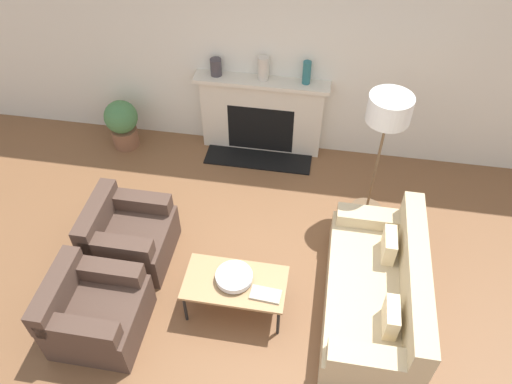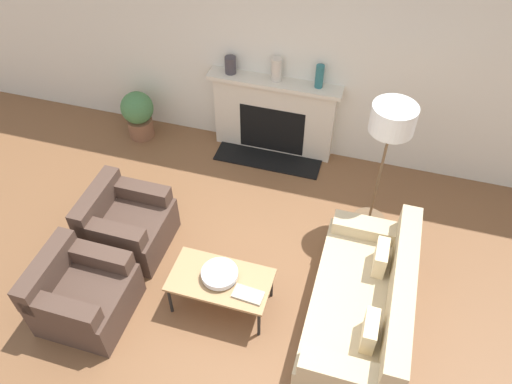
% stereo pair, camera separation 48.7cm
% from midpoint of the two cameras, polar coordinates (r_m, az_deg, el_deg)
% --- Properties ---
extents(ground_plane, '(18.00, 18.00, 0.00)m').
position_cam_midpoint_polar(ground_plane, '(5.32, -0.25, -12.72)').
color(ground_plane, brown).
extents(wall_back, '(18.00, 0.06, 2.90)m').
position_cam_midpoint_polar(wall_back, '(6.24, 7.05, 15.58)').
color(wall_back, silver).
rests_on(wall_back, ground_plane).
extents(fireplace, '(1.71, 0.59, 1.10)m').
position_cam_midpoint_polar(fireplace, '(6.66, 4.15, 8.46)').
color(fireplace, beige).
rests_on(fireplace, ground_plane).
extents(couch, '(0.89, 1.86, 0.83)m').
position_cam_midpoint_polar(couch, '(5.12, 15.03, -12.42)').
color(couch, '#CCB78E').
rests_on(couch, ground_plane).
extents(armchair_near, '(0.84, 0.82, 0.75)m').
position_cam_midpoint_polar(armchair_near, '(5.23, -16.72, -11.27)').
color(armchair_near, '#4C382D').
rests_on(armchair_near, ground_plane).
extents(armchair_far, '(0.84, 0.82, 0.75)m').
position_cam_midpoint_polar(armchair_far, '(5.69, -12.26, -3.78)').
color(armchair_far, '#4C382D').
rests_on(armchair_far, ground_plane).
extents(coffee_table, '(1.01, 0.55, 0.43)m').
position_cam_midpoint_polar(coffee_table, '(4.99, -1.25, -10.27)').
color(coffee_table, tan).
rests_on(coffee_table, ground_plane).
extents(bowl, '(0.36, 0.36, 0.08)m').
position_cam_midpoint_polar(bowl, '(4.93, -1.34, -9.51)').
color(bowl, silver).
rests_on(bowl, coffee_table).
extents(book, '(0.30, 0.18, 0.02)m').
position_cam_midpoint_polar(book, '(4.85, 2.04, -11.78)').
color(book, '#B2A893').
rests_on(book, coffee_table).
extents(floor_lamp, '(0.46, 0.46, 1.67)m').
position_cam_midpoint_polar(floor_lamp, '(5.28, 17.75, 6.86)').
color(floor_lamp, brown).
rests_on(floor_lamp, ground_plane).
extents(mantel_vase_left, '(0.14, 0.14, 0.22)m').
position_cam_midpoint_polar(mantel_vase_left, '(6.41, -0.71, 14.25)').
color(mantel_vase_left, '#3D383D').
rests_on(mantel_vase_left, fireplace).
extents(mantel_vase_center_left, '(0.13, 0.13, 0.30)m').
position_cam_midpoint_polar(mantel_vase_center_left, '(6.27, 4.66, 13.72)').
color(mantel_vase_center_left, beige).
rests_on(mantel_vase_center_left, fireplace).
extents(mantel_vase_center_right, '(0.10, 0.10, 0.29)m').
position_cam_midpoint_polar(mantel_vase_center_right, '(6.20, 9.57, 12.83)').
color(mantel_vase_center_right, '#28666B').
rests_on(mantel_vase_center_right, fireplace).
extents(potted_plant, '(0.45, 0.45, 0.70)m').
position_cam_midpoint_polar(potted_plant, '(7.10, -11.41, 8.75)').
color(potted_plant, brown).
rests_on(potted_plant, ground_plane).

